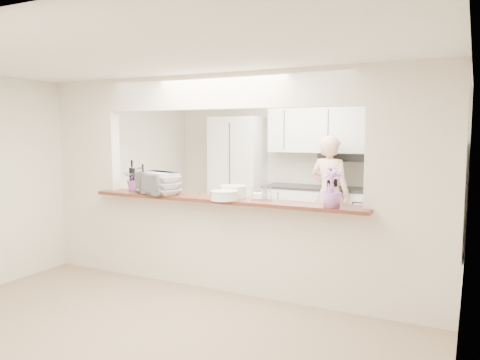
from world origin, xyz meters
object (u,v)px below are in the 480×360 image
Objects in this scene: toaster_oven at (157,183)px; stand_mixer at (332,188)px; person at (329,194)px; refrigerator at (433,200)px.

stand_mixer is (2.12, 0.16, 0.03)m from toaster_oven.
person reaches higher than stand_mixer.
refrigerator is 4.03m from toaster_oven.
stand_mixer is at bearing 21.13° from toaster_oven.
stand_mixer is 0.21× the size of person.
toaster_oven is at bearing -175.63° from stand_mixer.
toaster_oven is 1.29× the size of stand_mixer.
stand_mixer is at bearing 119.23° from person.
refrigerator is 0.96× the size of person.
refrigerator is 1.50m from person.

